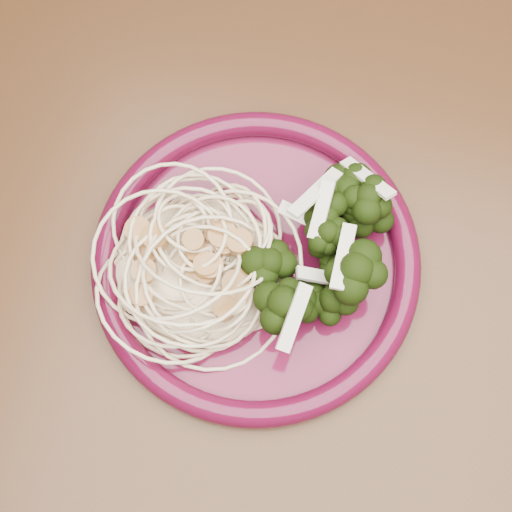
% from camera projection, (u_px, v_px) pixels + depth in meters
% --- Properties ---
extents(dining_table, '(1.20, 0.80, 0.75)m').
position_uv_depth(dining_table, '(306.00, 366.00, 0.61)').
color(dining_table, '#472814').
rests_on(dining_table, ground).
extents(dinner_plate, '(0.32, 0.32, 0.02)m').
position_uv_depth(dinner_plate, '(256.00, 261.00, 0.53)').
color(dinner_plate, '#530D27').
rests_on(dinner_plate, dining_table).
extents(spaghetti_pile, '(0.17, 0.16, 0.03)m').
position_uv_depth(spaghetti_pile, '(199.00, 266.00, 0.51)').
color(spaghetti_pile, beige).
rests_on(spaghetti_pile, dinner_plate).
extents(scallop_cluster, '(0.14, 0.14, 0.03)m').
position_uv_depth(scallop_cluster, '(195.00, 252.00, 0.48)').
color(scallop_cluster, '#AC7A40').
rests_on(scallop_cluster, spaghetti_pile).
extents(broccoli_pile, '(0.13, 0.15, 0.05)m').
position_uv_depth(broccoli_pile, '(326.00, 241.00, 0.51)').
color(broccoli_pile, black).
rests_on(broccoli_pile, dinner_plate).
extents(onion_garnish, '(0.09, 0.10, 0.05)m').
position_uv_depth(onion_garnish, '(330.00, 227.00, 0.48)').
color(onion_garnish, beige).
rests_on(onion_garnish, broccoli_pile).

